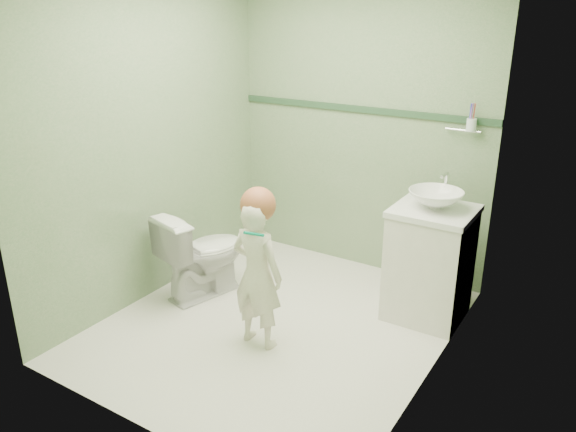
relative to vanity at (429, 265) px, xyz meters
The scene contains 12 objects.
ground 1.16m from the vanity, 140.19° to the right, with size 2.50×2.50×0.00m, color silver.
room_shell 1.35m from the vanity, 140.19° to the right, with size 2.50×2.54×2.40m.
trim_stripe 1.38m from the vanity, 147.36° to the left, with size 2.20×0.02×0.05m, color #2B4B31.
vanity is the anchor object (origin of this frame).
counter 0.41m from the vanity, ahead, with size 0.54×0.52×0.04m, color white.
basin 0.49m from the vanity, ahead, with size 0.37×0.37×0.13m, color white.
faucet 0.60m from the vanity, 90.00° to the left, with size 0.03×0.13×0.18m.
cup_holder 1.05m from the vanity, 83.76° to the left, with size 0.26×0.07×0.21m.
toilet 1.69m from the vanity, 159.00° to the right, with size 0.39×0.68×0.69m, color white.
toddler 1.26m from the vanity, 131.22° to the right, with size 0.37×0.24×1.01m, color beige.
hair_cap 1.36m from the vanity, 131.98° to the right, with size 0.22×0.22×0.22m, color #A35937.
teal_toothbrush 1.39m from the vanity, 125.24° to the right, with size 0.11×0.13×0.08m.
Camera 1 is at (1.92, -2.90, 2.13)m, focal length 35.18 mm.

